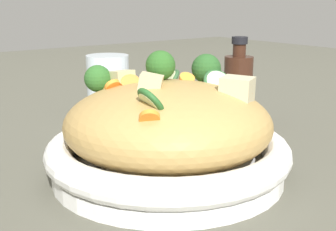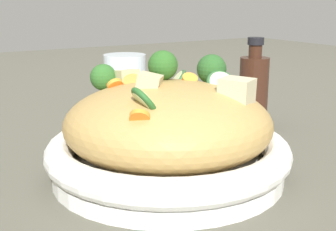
{
  "view_description": "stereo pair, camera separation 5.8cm",
  "coord_description": "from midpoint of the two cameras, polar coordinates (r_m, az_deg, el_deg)",
  "views": [
    {
      "loc": [
        0.45,
        -0.34,
        0.23
      ],
      "look_at": [
        0.0,
        0.0,
        0.08
      ],
      "focal_mm": 49.76,
      "sensor_mm": 36.0,
      "label": 1
    },
    {
      "loc": [
        0.48,
        -0.29,
        0.23
      ],
      "look_at": [
        0.0,
        0.0,
        0.08
      ],
      "focal_mm": 49.76,
      "sensor_mm": 36.0,
      "label": 2
    }
  ],
  "objects": [
    {
      "name": "noodle_heap",
      "position": [
        0.58,
        2.86,
        -1.02
      ],
      "size": [
        0.26,
        0.26,
        0.1
      ],
      "color": "#AE894B",
      "rests_on": "serving_bowl"
    },
    {
      "name": "chicken_chunks",
      "position": [
        0.57,
        5.5,
        3.59
      ],
      "size": [
        0.18,
        0.13,
        0.04
      ],
      "color": "#C4B388",
      "rests_on": "serving_bowl"
    },
    {
      "name": "soy_sauce_bottle",
      "position": [
        0.83,
        12.41,
        3.09
      ],
      "size": [
        0.05,
        0.05,
        0.16
      ],
      "color": "#381E14",
      "rests_on": "ground_plane"
    },
    {
      "name": "carrot_coins",
      "position": [
        0.57,
        1.25,
        3.05
      ],
      "size": [
        0.19,
        0.17,
        0.03
      ],
      "color": "orange",
      "rests_on": "serving_bowl"
    },
    {
      "name": "broccoli_florets",
      "position": [
        0.62,
        2.14,
        5.38
      ],
      "size": [
        0.13,
        0.17,
        0.07
      ],
      "color": "#9BBC71",
      "rests_on": "serving_bowl"
    },
    {
      "name": "zucchini_slices",
      "position": [
        0.59,
        4.69,
        3.35
      ],
      "size": [
        0.16,
        0.18,
        0.04
      ],
      "color": "beige",
      "rests_on": "serving_bowl"
    },
    {
      "name": "serving_bowl",
      "position": [
        0.59,
        2.8,
        -5.06
      ],
      "size": [
        0.31,
        0.31,
        0.05
      ],
      "color": "white",
      "rests_on": "ground_plane"
    },
    {
      "name": "drinking_glass",
      "position": [
        0.88,
        -3.39,
        3.6
      ],
      "size": [
        0.08,
        0.08,
        0.12
      ],
      "color": "silver",
      "rests_on": "ground_plane"
    },
    {
      "name": "ground_plane",
      "position": [
        0.6,
        2.77,
        -7.49
      ],
      "size": [
        3.0,
        3.0,
        0.0
      ],
      "primitive_type": "plane",
      "color": "#525144"
    }
  ]
}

